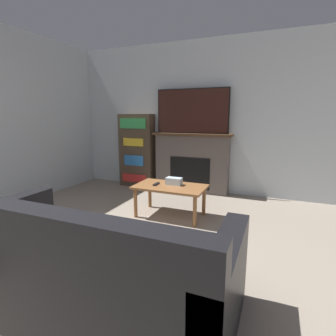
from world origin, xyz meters
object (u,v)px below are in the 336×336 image
Objects in this scene: couch at (89,271)px; bookshelf at (137,150)px; tv at (192,111)px; coffee_table at (170,190)px; fireplace at (192,162)px.

bookshelf reaches higher than couch.
tv is 1.36m from bookshelf.
tv is at bearing 94.64° from coffee_table.
fireplace is 1.03× the size of bookshelf.
fireplace is 1.11× the size of tv.
couch is 1.90m from coffee_table.
fireplace is at bearing 94.19° from couch.
tv reaches higher than fireplace.
coffee_table is (0.10, -1.31, -0.16)m from fireplace.
couch is 2.13× the size of coffee_table.
tv is at bearing -90.00° from fireplace.
couch is at bearing -86.08° from coffee_table.
bookshelf reaches higher than coffee_table.
tv is 3.41m from couch.
bookshelf is at bearing 133.78° from coffee_table.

